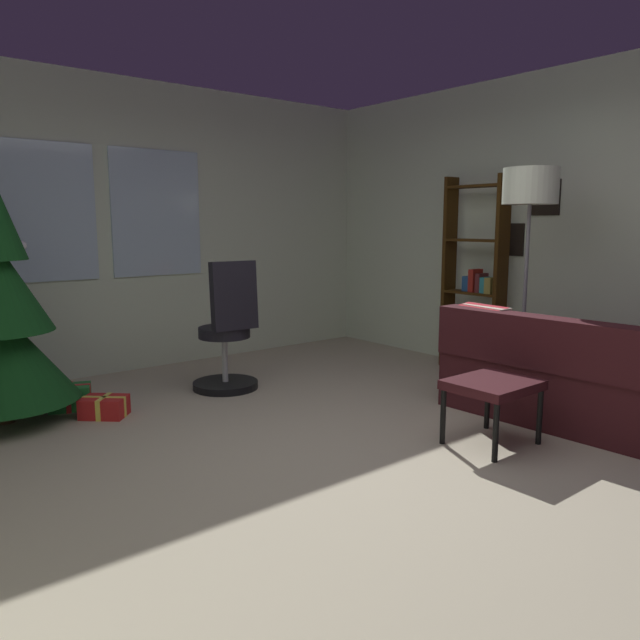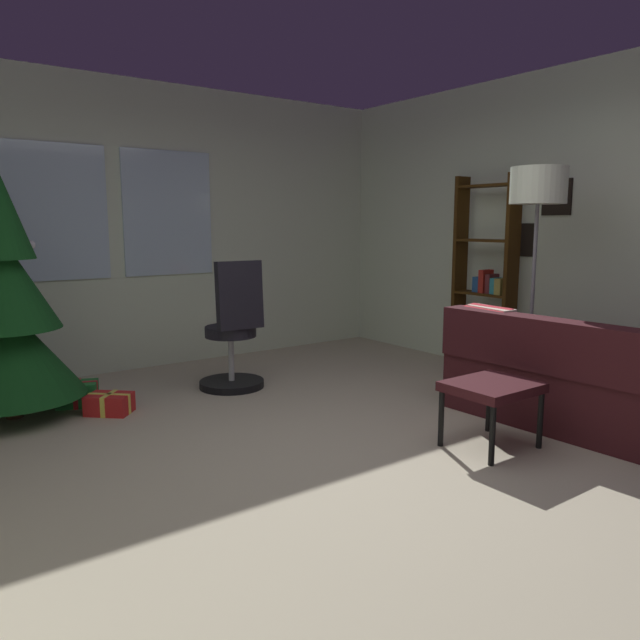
% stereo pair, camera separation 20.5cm
% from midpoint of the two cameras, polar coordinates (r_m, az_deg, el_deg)
% --- Properties ---
extents(ground_plane, '(5.22, 6.15, 0.10)m').
position_cam_midpoint_polar(ground_plane, '(3.84, 5.03, -13.48)').
color(ground_plane, '#B4AA8F').
extents(wall_back_with_windows, '(5.22, 0.12, 2.75)m').
position_cam_midpoint_polar(wall_back_with_windows, '(6.22, -14.50, 8.41)').
color(wall_back_with_windows, beige).
rests_on(wall_back_with_windows, ground_plane).
extents(wall_right_with_frames, '(0.12, 6.15, 2.75)m').
position_cam_midpoint_polar(wall_right_with_frames, '(5.68, 26.00, 7.71)').
color(wall_right_with_frames, beige).
rests_on(wall_right_with_frames, ground_plane).
extents(couch, '(1.75, 1.81, 0.80)m').
position_cam_midpoint_polar(couch, '(4.88, 26.24, -5.38)').
color(couch, '#391418').
rests_on(couch, ground_plane).
extents(footstool, '(0.54, 0.46, 0.42)m').
position_cam_midpoint_polar(footstool, '(4.05, 17.16, -6.34)').
color(footstool, '#391418').
rests_on(footstool, ground_plane).
extents(holiday_tree, '(1.04, 1.04, 2.28)m').
position_cam_midpoint_polar(holiday_tree, '(4.88, -26.18, 0.45)').
color(holiday_tree, '#4C331E').
rests_on(holiday_tree, ground_plane).
extents(gift_box_red, '(0.38, 0.38, 0.16)m').
position_cam_midpoint_polar(gift_box_red, '(4.86, -17.92, -7.46)').
color(gift_box_red, red).
rests_on(gift_box_red, ground_plane).
extents(gift_box_green, '(0.36, 0.33, 0.19)m').
position_cam_midpoint_polar(gift_box_green, '(5.14, -20.64, -6.48)').
color(gift_box_green, '#1E722D').
rests_on(gift_box_green, ground_plane).
extents(office_chair, '(0.56, 0.56, 1.11)m').
position_cam_midpoint_polar(office_chair, '(5.25, -6.95, -1.75)').
color(office_chair, black).
rests_on(office_chair, ground_plane).
extents(bookshelf, '(0.18, 0.64, 1.86)m').
position_cam_midpoint_polar(bookshelf, '(6.02, 16.04, 2.89)').
color(bookshelf, '#382209').
rests_on(bookshelf, ground_plane).
extents(floor_lamp, '(0.43, 0.43, 1.84)m').
position_cam_midpoint_polar(floor_lamp, '(5.11, 20.79, 10.59)').
color(floor_lamp, slate).
rests_on(floor_lamp, ground_plane).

